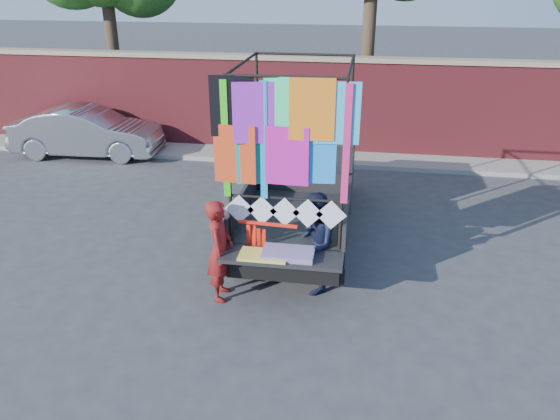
# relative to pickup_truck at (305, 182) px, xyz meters

# --- Properties ---
(ground) EXTENTS (90.00, 90.00, 0.00)m
(ground) POSITION_rel_pickup_truck_xyz_m (0.03, -2.35, -0.86)
(ground) COLOR #38383A
(ground) RESTS_ON ground
(brick_wall) EXTENTS (30.00, 0.45, 2.61)m
(brick_wall) POSITION_rel_pickup_truck_xyz_m (0.03, 4.65, 0.47)
(brick_wall) COLOR maroon
(brick_wall) RESTS_ON ground
(curb) EXTENTS (30.00, 1.20, 0.12)m
(curb) POSITION_rel_pickup_truck_xyz_m (0.03, 3.95, -0.80)
(curb) COLOR gray
(curb) RESTS_ON ground
(pickup_truck) EXTENTS (2.14, 5.38, 3.39)m
(pickup_truck) POSITION_rel_pickup_truck_xyz_m (0.00, 0.00, 0.00)
(pickup_truck) COLOR black
(pickup_truck) RESTS_ON ground
(sedan) EXTENTS (4.04, 1.59, 1.31)m
(sedan) POSITION_rel_pickup_truck_xyz_m (-6.32, 3.36, -0.20)
(sedan) COLOR #A7A8AE
(sedan) RESTS_ON ground
(woman) EXTENTS (0.45, 0.63, 1.62)m
(woman) POSITION_rel_pickup_truck_xyz_m (-0.95, -2.92, -0.05)
(woman) COLOR maroon
(woman) RESTS_ON ground
(man) EXTENTS (0.66, 0.82, 1.63)m
(man) POSITION_rel_pickup_truck_xyz_m (0.44, -2.48, -0.04)
(man) COLOR #141A34
(man) RESTS_ON ground
(streamer_bundle) EXTENTS (0.91, 0.11, 0.63)m
(streamer_bundle) POSITION_rel_pickup_truck_xyz_m (-0.35, -2.71, 0.16)
(streamer_bundle) COLOR #FF210D
(streamer_bundle) RESTS_ON ground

